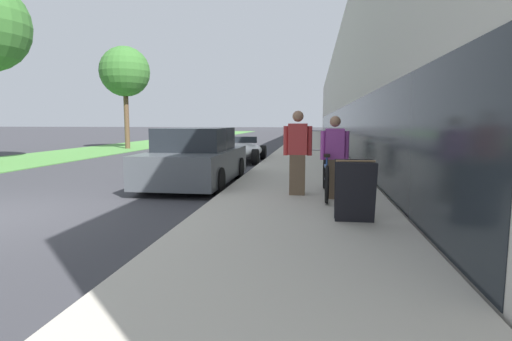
{
  "coord_description": "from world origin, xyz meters",
  "views": [
    {
      "loc": [
        5.55,
        -5.62,
        1.6
      ],
      "look_at": [
        2.97,
        12.19,
        -0.61
      ],
      "focal_mm": 28.0,
      "sensor_mm": 36.0,
      "label": 1
    }
  ],
  "objects_px": {
    "cruiser_bike_middle": "(339,151)",
    "street_tree_far": "(125,72)",
    "parked_sedan_curbside": "(196,159)",
    "person_rider": "(334,157)",
    "cruiser_bike_farthest": "(331,148)",
    "bike_rack_hoop": "(345,157)",
    "vintage_roadster_curbside": "(242,151)",
    "tandem_bicycle": "(326,177)",
    "person_bystander": "(298,153)",
    "sandwich_board_sign": "(355,190)",
    "cruiser_bike_nearest": "(333,156)"
  },
  "relations": [
    {
      "from": "cruiser_bike_middle",
      "to": "street_tree_far",
      "type": "bearing_deg",
      "value": 146.63
    },
    {
      "from": "parked_sedan_curbside",
      "to": "person_rider",
      "type": "bearing_deg",
      "value": -32.64
    },
    {
      "from": "person_rider",
      "to": "parked_sedan_curbside",
      "type": "bearing_deg",
      "value": 147.36
    },
    {
      "from": "parked_sedan_curbside",
      "to": "street_tree_far",
      "type": "bearing_deg",
      "value": 122.45
    },
    {
      "from": "cruiser_bike_middle",
      "to": "cruiser_bike_farthest",
      "type": "bearing_deg",
      "value": 95.68
    },
    {
      "from": "bike_rack_hoop",
      "to": "cruiser_bike_middle",
      "type": "distance_m",
      "value": 3.54
    },
    {
      "from": "parked_sedan_curbside",
      "to": "vintage_roadster_curbside",
      "type": "distance_m",
      "value": 5.95
    },
    {
      "from": "cruiser_bike_farthest",
      "to": "parked_sedan_curbside",
      "type": "bearing_deg",
      "value": -118.22
    },
    {
      "from": "tandem_bicycle",
      "to": "person_bystander",
      "type": "height_order",
      "value": "person_bystander"
    },
    {
      "from": "parked_sedan_curbside",
      "to": "street_tree_far",
      "type": "xyz_separation_m",
      "value": [
        -7.93,
        12.46,
        3.78
      ]
    },
    {
      "from": "person_rider",
      "to": "person_bystander",
      "type": "xyz_separation_m",
      "value": [
        -0.7,
        0.31,
        0.05
      ]
    },
    {
      "from": "sandwich_board_sign",
      "to": "vintage_roadster_curbside",
      "type": "xyz_separation_m",
      "value": [
        -3.46,
        9.8,
        -0.17
      ]
    },
    {
      "from": "person_bystander",
      "to": "bike_rack_hoop",
      "type": "xyz_separation_m",
      "value": [
        1.16,
        3.01,
        -0.32
      ]
    },
    {
      "from": "bike_rack_hoop",
      "to": "tandem_bicycle",
      "type": "bearing_deg",
      "value": -101.27
    },
    {
      "from": "tandem_bicycle",
      "to": "parked_sedan_curbside",
      "type": "relative_size",
      "value": 0.56
    },
    {
      "from": "person_bystander",
      "to": "street_tree_far",
      "type": "distance_m",
      "value": 18.11
    },
    {
      "from": "cruiser_bike_nearest",
      "to": "cruiser_bike_farthest",
      "type": "xyz_separation_m",
      "value": [
        0.09,
        4.24,
        -0.02
      ]
    },
    {
      "from": "vintage_roadster_curbside",
      "to": "bike_rack_hoop",
      "type": "bearing_deg",
      "value": -52.15
    },
    {
      "from": "person_rider",
      "to": "cruiser_bike_farthest",
      "type": "height_order",
      "value": "person_rider"
    },
    {
      "from": "bike_rack_hoop",
      "to": "vintage_roadster_curbside",
      "type": "distance_m",
      "value": 6.04
    },
    {
      "from": "person_rider",
      "to": "vintage_roadster_curbside",
      "type": "height_order",
      "value": "person_rider"
    },
    {
      "from": "person_rider",
      "to": "vintage_roadster_curbside",
      "type": "bearing_deg",
      "value": 111.88
    },
    {
      "from": "bike_rack_hoop",
      "to": "cruiser_bike_nearest",
      "type": "bearing_deg",
      "value": 100.3
    },
    {
      "from": "person_bystander",
      "to": "cruiser_bike_farthest",
      "type": "distance_m",
      "value": 8.68
    },
    {
      "from": "bike_rack_hoop",
      "to": "cruiser_bike_farthest",
      "type": "xyz_separation_m",
      "value": [
        -0.16,
        5.6,
        -0.12
      ]
    },
    {
      "from": "person_rider",
      "to": "cruiser_bike_middle",
      "type": "relative_size",
      "value": 0.9
    },
    {
      "from": "tandem_bicycle",
      "to": "cruiser_bike_middle",
      "type": "bearing_deg",
      "value": 84.36
    },
    {
      "from": "cruiser_bike_nearest",
      "to": "parked_sedan_curbside",
      "type": "bearing_deg",
      "value": -144.44
    },
    {
      "from": "tandem_bicycle",
      "to": "cruiser_bike_farthest",
      "type": "relative_size",
      "value": 1.3
    },
    {
      "from": "cruiser_bike_middle",
      "to": "person_bystander",
      "type": "bearing_deg",
      "value": -100.43
    },
    {
      "from": "vintage_roadster_curbside",
      "to": "person_bystander",
      "type": "bearing_deg",
      "value": -71.89
    },
    {
      "from": "person_bystander",
      "to": "sandwich_board_sign",
      "type": "xyz_separation_m",
      "value": [
        0.92,
        -2.02,
        -0.39
      ]
    },
    {
      "from": "tandem_bicycle",
      "to": "person_rider",
      "type": "relative_size",
      "value": 1.47
    },
    {
      "from": "parked_sedan_curbside",
      "to": "vintage_roadster_curbside",
      "type": "xyz_separation_m",
      "value": [
        0.09,
        5.95,
        -0.23
      ]
    },
    {
      "from": "sandwich_board_sign",
      "to": "street_tree_far",
      "type": "xyz_separation_m",
      "value": [
        -11.48,
        16.31,
        3.84
      ]
    },
    {
      "from": "cruiser_bike_nearest",
      "to": "parked_sedan_curbside",
      "type": "height_order",
      "value": "parked_sedan_curbside"
    },
    {
      "from": "cruiser_bike_nearest",
      "to": "street_tree_far",
      "type": "height_order",
      "value": "street_tree_far"
    },
    {
      "from": "bike_rack_hoop",
      "to": "street_tree_far",
      "type": "bearing_deg",
      "value": 136.09
    },
    {
      "from": "street_tree_far",
      "to": "sandwich_board_sign",
      "type": "bearing_deg",
      "value": -54.86
    },
    {
      "from": "bike_rack_hoop",
      "to": "street_tree_far",
      "type": "relative_size",
      "value": 0.14
    },
    {
      "from": "cruiser_bike_farthest",
      "to": "street_tree_far",
      "type": "relative_size",
      "value": 0.3
    },
    {
      "from": "person_bystander",
      "to": "sandwich_board_sign",
      "type": "relative_size",
      "value": 1.85
    },
    {
      "from": "person_bystander",
      "to": "street_tree_far",
      "type": "relative_size",
      "value": 0.28
    },
    {
      "from": "person_bystander",
      "to": "cruiser_bike_middle",
      "type": "xyz_separation_m",
      "value": [
        1.21,
        6.55,
        -0.44
      ]
    },
    {
      "from": "cruiser_bike_nearest",
      "to": "vintage_roadster_curbside",
      "type": "relative_size",
      "value": 0.44
    },
    {
      "from": "cruiser_bike_middle",
      "to": "bike_rack_hoop",
      "type": "bearing_deg",
      "value": -90.71
    },
    {
      "from": "bike_rack_hoop",
      "to": "sandwich_board_sign",
      "type": "distance_m",
      "value": 5.03
    },
    {
      "from": "person_rider",
      "to": "bike_rack_hoop",
      "type": "xyz_separation_m",
      "value": [
        0.46,
        3.32,
        -0.27
      ]
    },
    {
      "from": "vintage_roadster_curbside",
      "to": "cruiser_bike_nearest",
      "type": "bearing_deg",
      "value": -44.58
    },
    {
      "from": "person_rider",
      "to": "vintage_roadster_curbside",
      "type": "xyz_separation_m",
      "value": [
        -3.25,
        8.09,
        -0.51
      ]
    }
  ]
}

